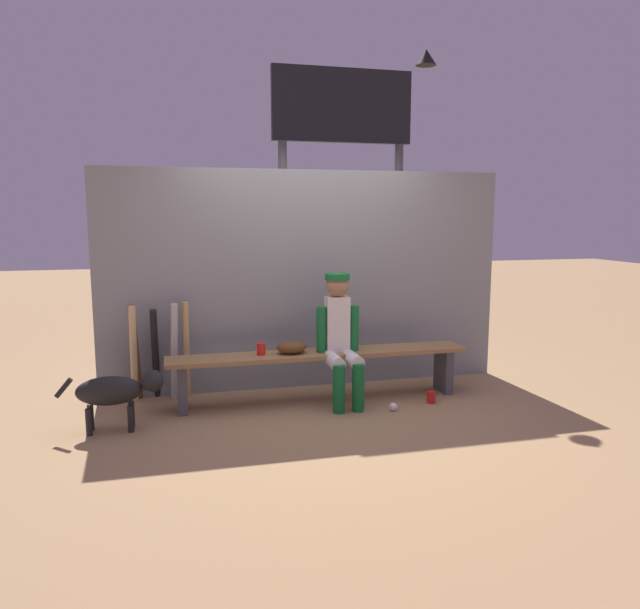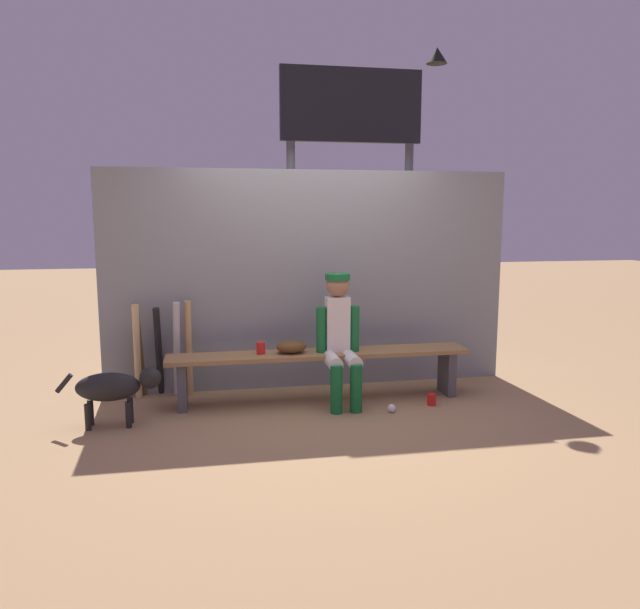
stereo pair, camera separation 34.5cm
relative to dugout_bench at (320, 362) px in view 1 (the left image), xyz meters
The scene contains 15 objects.
ground_plane 0.38m from the dugout_bench, ahead, with size 30.00×30.00×0.00m, color #9E7A51.
chainlink_fence 0.89m from the dugout_bench, 90.00° to the left, with size 4.10×0.03×2.19m, color gray.
dugout_bench is the anchor object (origin of this frame).
player_seated 0.35m from the dugout_bench, 33.68° to the right, with size 0.41×0.55×1.21m.
baseball_glove 0.32m from the dugout_bench, behind, with size 0.28×0.20×0.12m, color #593819.
bat_wood_tan 1.28m from the dugout_bench, 162.59° to the left, with size 0.06×0.06×0.94m, color tan.
bat_aluminum_silver 1.38m from the dugout_bench, 165.27° to the left, with size 0.06×0.06×0.94m, color #B7B7BC.
bat_aluminum_black 1.56m from the dugout_bench, 163.98° to the left, with size 0.06×0.06×0.89m, color black.
bat_wood_natural 1.73m from the dugout_bench, 168.29° to the left, with size 0.06×0.06×0.93m, color tan.
bat_wood_dark 1.73m from the dugout_bench, 166.22° to the left, with size 0.06×0.06×0.94m, color brown.
baseball 0.80m from the dugout_bench, 38.49° to the right, with size 0.07×0.07×0.07m, color white.
cup_on_ground 1.09m from the dugout_bench, 18.21° to the right, with size 0.08×0.08×0.11m, color red.
cup_on_bench 0.57m from the dugout_bench, behind, with size 0.08×0.08×0.11m, color red.
scoreboard 2.70m from the dugout_bench, 64.87° to the left, with size 1.92×0.27×3.63m.
dog 1.83m from the dugout_bench, 168.47° to the right, with size 0.84×0.20×0.49m.
Camera 1 is at (-1.33, -5.30, 1.75)m, focal length 33.48 mm.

